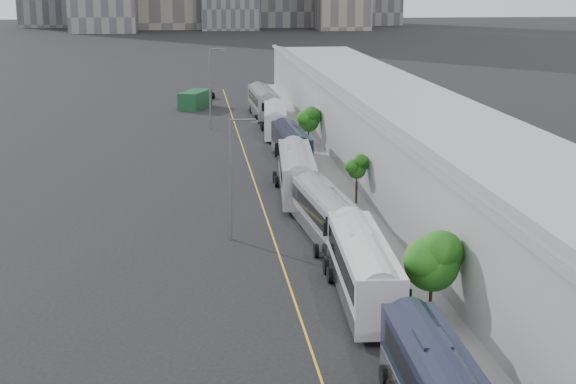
{
  "coord_description": "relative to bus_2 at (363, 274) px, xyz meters",
  "views": [
    {
      "loc": [
        -7.15,
        -10.25,
        17.76
      ],
      "look_at": [
        -0.32,
        50.19,
        3.0
      ],
      "focal_mm": 55.0,
      "sensor_mm": 36.0,
      "label": 1
    }
  ],
  "objects": [
    {
      "name": "sidewalk",
      "position": [
        6.7,
        19.09,
        -1.56
      ],
      "size": [
        10.0,
        170.0,
        0.12
      ],
      "primitive_type": "cube",
      "color": "gray",
      "rests_on": "ground"
    },
    {
      "name": "lane_line",
      "position": [
        -3.8,
        19.09,
        -1.61
      ],
      "size": [
        0.12,
        160.0,
        0.02
      ],
      "primitive_type": "cube",
      "color": "gold",
      "rests_on": "ground"
    },
    {
      "name": "depot",
      "position": [
        10.7,
        19.09,
        1.9
      ],
      "size": [
        12.45,
        160.4,
        7.2
      ],
      "color": "gray",
      "rests_on": "ground"
    },
    {
      "name": "bus_2",
      "position": [
        0.0,
        0.0,
        0.0
      ],
      "size": [
        3.31,
        13.21,
        3.83
      ],
      "rotation": [
        0.0,
        0.0,
        -0.05
      ],
      "color": "silver",
      "rests_on": "ground"
    },
    {
      "name": "bus_3",
      "position": [
        -0.22,
        12.69,
        -0.12
      ],
      "size": [
        3.43,
        12.32,
        3.55
      ],
      "rotation": [
        0.0,
        0.0,
        0.08
      ],
      "color": "gray",
      "rests_on": "ground"
    },
    {
      "name": "bus_4",
      "position": [
        -0.67,
        25.13,
        0.04
      ],
      "size": [
        3.76,
        13.59,
        3.92
      ],
      "rotation": [
        0.0,
        0.0,
        -0.08
      ],
      "color": "#A2A5AC",
      "rests_on": "ground"
    },
    {
      "name": "bus_5",
      "position": [
        0.5,
        39.05,
        -0.13
      ],
      "size": [
        2.85,
        12.11,
        3.52
      ],
      "rotation": [
        0.0,
        0.0,
        0.03
      ],
      "color": "black",
      "rests_on": "ground"
    },
    {
      "name": "bus_6",
      "position": [
        0.43,
        54.67,
        -0.13
      ],
      "size": [
        3.49,
        12.26,
        3.53
      ],
      "rotation": [
        0.0,
        0.0,
        -0.09
      ],
      "color": "silver",
      "rests_on": "ground"
    },
    {
      "name": "bus_7",
      "position": [
        0.25,
        68.96,
        0.02
      ],
      "size": [
        3.06,
        13.3,
        3.87
      ],
      "rotation": [
        0.0,
        0.0,
        0.03
      ],
      "color": "gray",
      "rests_on": "ground"
    },
    {
      "name": "tree_1",
      "position": [
        3.03,
        -3.19,
        2.0
      ],
      "size": [
        2.95,
        2.95,
        5.1
      ],
      "color": "black",
      "rests_on": "ground"
    },
    {
      "name": "tree_2",
      "position": [
        3.77,
        21.68,
        1.42
      ],
      "size": [
        1.47,
        1.47,
        3.82
      ],
      "color": "black",
      "rests_on": "ground"
    },
    {
      "name": "tree_3",
      "position": [
        3.36,
        47.27,
        1.47
      ],
      "size": [
        2.29,
        2.29,
        4.25
      ],
      "color": "black",
      "rests_on": "ground"
    },
    {
      "name": "street_lamp_near",
      "position": [
        -6.56,
        12.97,
        3.34
      ],
      "size": [
        2.04,
        0.22,
        8.55
      ],
      "color": "#59595E",
      "rests_on": "ground"
    },
    {
      "name": "street_lamp_far",
      "position": [
        -6.73,
        59.79,
        3.95
      ],
      "size": [
        2.04,
        0.22,
        9.73
      ],
      "color": "#59595E",
      "rests_on": "ground"
    },
    {
      "name": "shipping_container",
      "position": [
        -8.56,
        77.76,
        -0.4
      ],
      "size": [
        4.9,
        7.33,
        2.42
      ],
      "primitive_type": "cube",
      "rotation": [
        0.0,
        0.0,
        -0.36
      ],
      "color": "#123D20",
      "rests_on": "ground"
    },
    {
      "name": "suv",
      "position": [
        -7.29,
        88.77,
        -0.89
      ],
      "size": [
        4.21,
        5.71,
        1.44
      ],
      "primitive_type": "imported",
      "rotation": [
        0.0,
        0.0,
        0.4
      ],
      "color": "black",
      "rests_on": "ground"
    }
  ]
}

